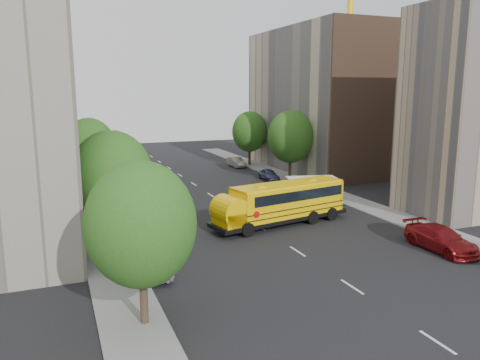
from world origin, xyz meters
TOP-DOWN VIEW (x-y plane):
  - ground at (0.00, 0.00)m, footprint 120.00×120.00m
  - sidewalk_left at (-11.50, 5.00)m, footprint 3.00×80.00m
  - sidewalk_right at (11.50, 5.00)m, footprint 3.00×80.00m
  - lane_markings at (0.00, 10.00)m, footprint 0.15×64.00m
  - building_left_redbrick at (-18.00, 28.00)m, footprint 10.00×15.00m
  - building_right_near at (18.00, -4.50)m, footprint 10.00×7.00m
  - building_right_far at (18.00, 20.00)m, footprint 10.00×22.00m
  - building_right_sidewall at (18.00, 9.00)m, footprint 10.10×0.30m
  - street_tree_0 at (-11.00, -14.00)m, footprint 4.80×4.80m
  - street_tree_1 at (-11.00, -4.00)m, footprint 5.12×5.12m
  - street_tree_2 at (-11.00, 14.00)m, footprint 4.99×4.99m
  - street_tree_4 at (11.00, 14.00)m, footprint 5.25×5.25m
  - street_tree_5 at (11.00, 26.00)m, footprint 4.86×4.86m
  - school_bus at (1.68, -1.98)m, footprint 11.93×4.81m
  - safari_truck at (7.20, 3.49)m, footprint 5.96×3.30m
  - parked_car_0 at (-9.60, -8.10)m, footprint 1.99×4.75m
  - parked_car_1 at (-8.80, 12.42)m, footprint 1.49×4.00m
  - parked_car_2 at (-9.60, 25.00)m, footprint 2.65×5.05m
  - parked_car_3 at (8.80, -11.22)m, footprint 2.20×5.35m
  - parked_car_4 at (8.80, 14.94)m, footprint 1.84×3.94m
  - parked_car_5 at (8.80, 25.50)m, footprint 1.64×4.12m

SIDE VIEW (x-z plane):
  - ground at x=0.00m, z-range 0.00..0.00m
  - lane_markings at x=0.00m, z-range 0.00..0.01m
  - sidewalk_left at x=-11.50m, z-range 0.00..0.12m
  - sidewalk_right at x=11.50m, z-range 0.00..0.12m
  - parked_car_4 at x=8.80m, z-range 0.00..1.31m
  - parked_car_1 at x=-8.80m, z-range 0.00..1.31m
  - parked_car_5 at x=8.80m, z-range 0.00..1.33m
  - parked_car_2 at x=-9.60m, z-range 0.00..1.36m
  - parked_car_3 at x=8.80m, z-range 0.00..1.55m
  - parked_car_0 at x=-9.60m, z-range 0.00..1.61m
  - safari_truck at x=7.20m, z-range 0.07..2.49m
  - school_bus at x=1.68m, z-range 0.19..3.48m
  - street_tree_0 at x=-11.00m, z-range 0.94..8.35m
  - street_tree_5 at x=11.00m, z-range 0.95..8.46m
  - street_tree_2 at x=-11.00m, z-range 0.97..8.68m
  - street_tree_1 at x=-11.00m, z-range 1.00..8.90m
  - street_tree_4 at x=11.00m, z-range 1.02..9.13m
  - building_left_redbrick at x=-18.00m, z-range 0.00..13.00m
  - building_right_near at x=18.00m, z-range 0.00..17.00m
  - building_right_far at x=18.00m, z-range 0.00..18.00m
  - building_right_sidewall at x=18.00m, z-range 0.00..18.00m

